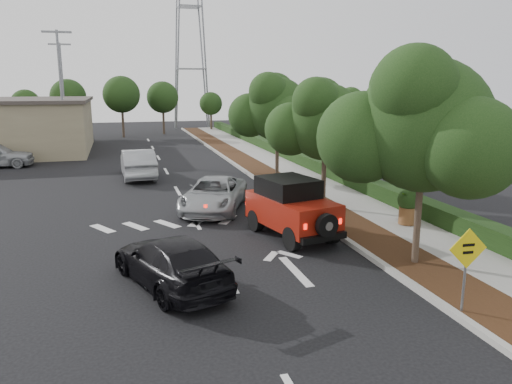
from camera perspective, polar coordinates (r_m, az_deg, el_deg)
name	(u,v)px	position (r m, az deg, el deg)	size (l,w,h in m)	color
ground	(228,278)	(14.17, -3.23, -9.81)	(120.00, 120.00, 0.00)	black
curb	(265,185)	(26.43, 0.99, 0.84)	(0.20, 70.00, 0.15)	#9E9B93
planting_strip	(283,184)	(26.72, 3.05, 0.92)	(1.80, 70.00, 0.12)	black
sidewalk	(316,182)	(27.38, 6.83, 1.13)	(2.00, 70.00, 0.12)	gray
hedge	(339,175)	(27.87, 9.51, 1.95)	(0.80, 70.00, 0.80)	black
transmission_tower	(192,128)	(61.69, -7.29, 7.26)	(7.00, 4.00, 28.00)	slate
street_tree_near	(414,265)	(15.81, 17.64, -7.99)	(3.80, 3.80, 5.92)	black
street_tree_mid	(323,210)	(21.72, 7.64, -2.00)	(3.20, 3.20, 5.32)	black
street_tree_far	(277,182)	(27.67, 2.40, 1.20)	(3.40, 3.40, 5.62)	black
light_pole_a	(67,157)	(39.39, -20.81, 3.73)	(2.00, 0.22, 9.00)	slate
light_pole_b	(67,140)	(51.34, -20.77, 5.56)	(2.00, 0.22, 9.00)	slate
red_jeep	(289,207)	(17.68, 3.81, -1.70)	(2.56, 4.24, 2.08)	black
silver_suv_ahead	(214,194)	(21.36, -4.85, -0.28)	(2.29, 4.97, 1.38)	#989B9F
black_suv_oncoming	(171,262)	(13.64, -9.71, -7.87)	(1.87, 4.60, 1.33)	black
silver_sedan_oncoming	(138,164)	(29.46, -13.34, 3.19)	(1.75, 5.01, 1.65)	#9EA0A5
speed_hump_sign	(467,259)	(12.47, 22.94, -7.06)	(0.95, 0.10, 2.02)	slate
terracotta_planter	(408,203)	(19.54, 16.99, -1.20)	(0.80, 0.80, 1.40)	brown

